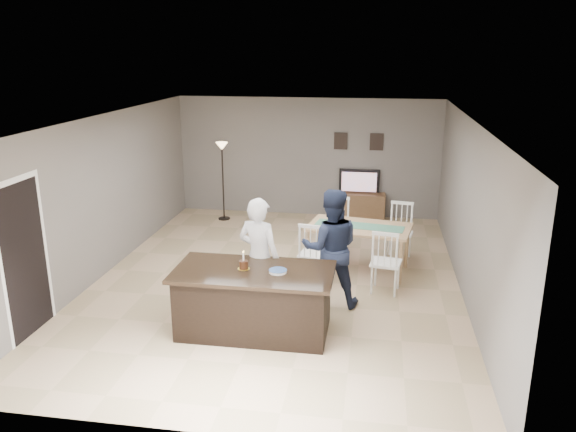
% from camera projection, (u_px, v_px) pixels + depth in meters
% --- Properties ---
extents(floor, '(8.00, 8.00, 0.00)m').
position_uv_depth(floor, '(277.00, 280.00, 9.47)').
color(floor, tan).
rests_on(floor, ground).
extents(room_shell, '(8.00, 8.00, 8.00)m').
position_uv_depth(room_shell, '(277.00, 183.00, 8.99)').
color(room_shell, slate).
rests_on(room_shell, floor).
extents(kitchen_island, '(2.15, 1.10, 0.90)m').
position_uv_depth(kitchen_island, '(254.00, 301.00, 7.64)').
color(kitchen_island, black).
rests_on(kitchen_island, floor).
extents(tv_console, '(1.20, 0.40, 0.60)m').
position_uv_depth(tv_console, '(358.00, 206.00, 12.77)').
color(tv_console, brown).
rests_on(tv_console, floor).
extents(television, '(0.91, 0.12, 0.53)m').
position_uv_depth(television, '(359.00, 181.00, 12.68)').
color(television, black).
rests_on(television, tv_console).
extents(tv_screen_glow, '(0.78, 0.00, 0.78)m').
position_uv_depth(tv_screen_glow, '(359.00, 182.00, 12.60)').
color(tv_screen_glow, orange).
rests_on(tv_screen_glow, tv_console).
extents(picture_frames, '(1.10, 0.02, 0.38)m').
position_uv_depth(picture_frames, '(359.00, 141.00, 12.56)').
color(picture_frames, black).
rests_on(picture_frames, room_shell).
extents(doorway, '(0.00, 2.10, 2.65)m').
position_uv_depth(doorway, '(23.00, 246.00, 7.39)').
color(doorway, black).
rests_on(doorway, floor).
extents(woman, '(0.74, 0.60, 1.76)m').
position_uv_depth(woman, '(259.00, 257.00, 8.04)').
color(woman, silver).
rests_on(woman, floor).
extents(man, '(0.96, 0.80, 1.81)m').
position_uv_depth(man, '(331.00, 248.00, 8.32)').
color(man, '#181F35').
rests_on(man, floor).
extents(birthday_cake, '(0.17, 0.17, 0.26)m').
position_uv_depth(birthday_cake, '(244.00, 265.00, 7.54)').
color(birthday_cake, yellow).
rests_on(birthday_cake, kitchen_island).
extents(plate_stack, '(0.24, 0.24, 0.04)m').
position_uv_depth(plate_stack, '(278.00, 271.00, 7.43)').
color(plate_stack, white).
rests_on(plate_stack, kitchen_island).
extents(dining_table, '(1.95, 2.20, 1.06)m').
position_uv_depth(dining_table, '(359.00, 234.00, 9.71)').
color(dining_table, '#A27C58').
rests_on(dining_table, floor).
extents(floor_lamp, '(0.26, 0.26, 1.77)m').
position_uv_depth(floor_lamp, '(222.00, 160.00, 12.45)').
color(floor_lamp, black).
rests_on(floor_lamp, floor).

